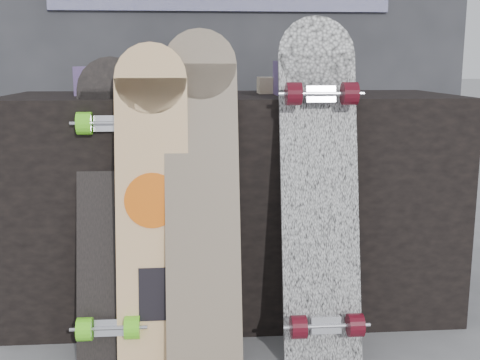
{
  "coord_description": "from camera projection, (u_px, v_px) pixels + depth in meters",
  "views": [
    {
      "loc": [
        -0.15,
        -1.69,
        0.92
      ],
      "look_at": [
        0.01,
        0.2,
        0.54
      ],
      "focal_mm": 45.0,
      "sensor_mm": 36.0,
      "label": 1
    }
  ],
  "objects": [
    {
      "name": "longboard_geisha",
      "position": [
        152.0,
        196.0,
        1.82
      ],
      "size": [
        0.22,
        0.22,
        0.98
      ],
      "rotation": [
        -0.21,
        0.0,
        0.0
      ],
      "color": "beige",
      "rests_on": "ground"
    },
    {
      "name": "merch_box_flat",
      "position": [
        287.0,
        85.0,
        2.25
      ],
      "size": [
        0.22,
        0.1,
        0.06
      ],
      "primitive_type": "cube",
      "color": "#D1B78C",
      "rests_on": "vendor_table"
    },
    {
      "name": "merch_box_small",
      "position": [
        295.0,
        78.0,
        2.14
      ],
      "size": [
        0.14,
        0.14,
        0.12
      ],
      "primitive_type": "cube",
      "color": "#48346B",
      "rests_on": "vendor_table"
    },
    {
      "name": "booth",
      "position": [
        220.0,
        23.0,
        2.94
      ],
      "size": [
        2.4,
        0.22,
        2.2
      ],
      "color": "#2F2F34",
      "rests_on": "ground"
    },
    {
      "name": "merch_box_purple",
      "position": [
        102.0,
        81.0,
        2.12
      ],
      "size": [
        0.18,
        0.12,
        0.1
      ],
      "primitive_type": "cube",
      "color": "#48346B",
      "rests_on": "vendor_table"
    },
    {
      "name": "longboard_cascadia",
      "position": [
        320.0,
        184.0,
        1.85
      ],
      "size": [
        0.24,
        0.32,
        1.06
      ],
      "rotation": [
        -0.23,
        0.0,
        0.0
      ],
      "color": "white",
      "rests_on": "ground"
    },
    {
      "name": "vendor_table",
      "position": [
        232.0,
        202.0,
        2.25
      ],
      "size": [
        1.6,
        0.6,
        0.8
      ],
      "primitive_type": "cube",
      "color": "black",
      "rests_on": "ground"
    },
    {
      "name": "skateboard_dark",
      "position": [
        110.0,
        204.0,
        1.87
      ],
      "size": [
        0.21,
        0.33,
        0.94
      ],
      "rotation": [
        -0.27,
        0.0,
        0.0
      ],
      "color": "black",
      "rests_on": "ground"
    },
    {
      "name": "longboard_celtic",
      "position": [
        202.0,
        187.0,
        1.83
      ],
      "size": [
        0.23,
        0.3,
        1.02
      ],
      "rotation": [
        -0.28,
        0.0,
        0.0
      ],
      "color": "#D2B58F",
      "rests_on": "ground"
    }
  ]
}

